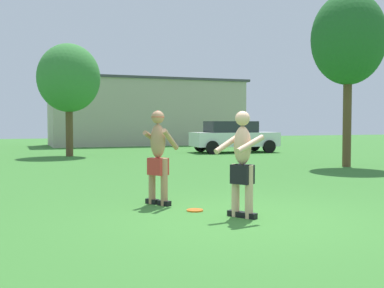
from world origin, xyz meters
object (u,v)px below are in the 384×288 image
at_px(tree_right_field, 69,78).
at_px(frisbee, 195,210).
at_px(tree_behind_players, 348,40).
at_px(car_white_near_post, 233,136).
at_px(player_near, 242,162).
at_px(player_in_red, 158,153).

bearing_deg(tree_right_field, frisbee, -88.23).
height_order(tree_right_field, tree_behind_players, tree_behind_players).
distance_m(frisbee, car_white_near_post, 16.13).
distance_m(player_near, tree_behind_players, 10.46).
bearing_deg(player_in_red, car_white_near_post, 58.96).
xyz_separation_m(tree_right_field, tree_behind_players, (8.31, -8.63, 0.85)).
bearing_deg(player_in_red, tree_right_field, 90.19).
distance_m(player_near, player_in_red, 1.87).
relative_size(player_near, tree_right_field, 0.34).
bearing_deg(player_near, frisbee, 122.45).
distance_m(frisbee, tree_right_field, 14.83).
height_order(frisbee, car_white_near_post, car_white_near_post).
xyz_separation_m(player_in_red, tree_right_field, (-0.05, 13.57, 2.52)).
relative_size(player_in_red, car_white_near_post, 0.40).
bearing_deg(tree_behind_players, frisbee, -143.70).
relative_size(player_near, frisbee, 5.92).
xyz_separation_m(frisbee, tree_right_field, (-0.44, 14.41, 3.48)).
distance_m(player_in_red, tree_behind_players, 10.20).
bearing_deg(car_white_near_post, player_near, -115.45).
bearing_deg(car_white_near_post, tree_right_field, 178.39).
bearing_deg(tree_right_field, player_in_red, -89.81).
bearing_deg(tree_right_field, car_white_near_post, -1.61).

